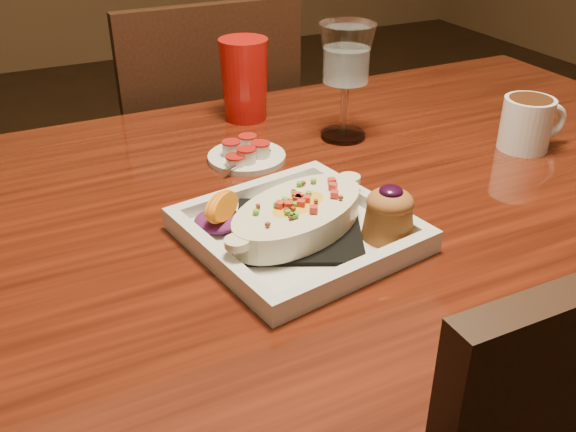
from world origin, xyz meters
name	(u,v)px	position (x,y,z in m)	size (l,w,h in m)	color
table	(329,243)	(0.00, 0.00, 0.65)	(1.50, 0.90, 0.75)	#631E0E
chair_far	(203,171)	(0.00, 0.63, 0.51)	(0.42, 0.42, 0.93)	black
plate	(306,222)	(-0.10, -0.11, 0.78)	(0.30, 0.30, 0.08)	silver
coffee_mug	(528,121)	(0.37, -0.01, 0.80)	(0.12, 0.08, 0.09)	silver
goblet	(346,60)	(0.12, 0.17, 0.89)	(0.10, 0.10, 0.20)	silver
saucer	(247,155)	(-0.07, 0.15, 0.76)	(0.13, 0.13, 0.09)	silver
creamer_loose	(236,163)	(-0.10, 0.12, 0.76)	(0.03, 0.03, 0.03)	silver
red_tumbler	(244,80)	(0.00, 0.33, 0.83)	(0.09, 0.09, 0.15)	#B7120D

